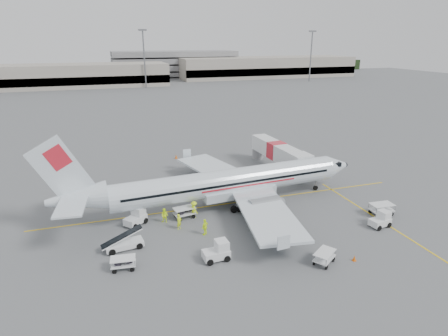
% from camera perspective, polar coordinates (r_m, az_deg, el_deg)
% --- Properties ---
extents(ground, '(360.00, 360.00, 0.00)m').
position_cam_1_polar(ground, '(44.54, 0.81, -5.42)').
color(ground, '#56595B').
extents(stripe_lead, '(44.00, 0.20, 0.01)m').
position_cam_1_polar(stripe_lead, '(44.54, 0.81, -5.42)').
color(stripe_lead, yellow).
rests_on(stripe_lead, ground).
extents(stripe_cross, '(0.20, 20.00, 0.01)m').
position_cam_1_polar(stripe_cross, '(44.76, 21.69, -6.74)').
color(stripe_cross, yellow).
rests_on(stripe_cross, ground).
extents(terminal_west, '(110.00, 22.00, 9.00)m').
position_cam_1_polar(terminal_west, '(170.99, -27.86, 12.19)').
color(terminal_west, gray).
rests_on(terminal_west, ground).
extents(terminal_east, '(90.00, 26.00, 10.00)m').
position_cam_1_polar(terminal_east, '(201.81, 6.38, 15.05)').
color(terminal_east, gray).
rests_on(terminal_east, ground).
extents(parking_garage, '(62.00, 24.00, 14.00)m').
position_cam_1_polar(parking_garage, '(202.31, -7.60, 15.59)').
color(parking_garage, slate).
rests_on(parking_garage, ground).
extents(treeline, '(300.00, 3.00, 6.00)m').
position_cam_1_polar(treeline, '(214.29, -15.13, 14.22)').
color(treeline, black).
rests_on(treeline, ground).
extents(mast_center, '(3.20, 1.20, 22.00)m').
position_cam_1_polar(mast_center, '(157.57, -12.04, 15.89)').
color(mast_center, slate).
rests_on(mast_center, ground).
extents(mast_east, '(3.20, 1.20, 22.00)m').
position_cam_1_polar(mast_east, '(182.20, 13.09, 16.18)').
color(mast_east, slate).
rests_on(mast_east, ground).
extents(aircraft, '(37.58, 30.40, 9.86)m').
position_cam_1_polar(aircraft, '(42.38, 0.85, 0.44)').
color(aircraft, silver).
rests_on(aircraft, ground).
extents(jet_bridge, '(4.05, 15.82, 4.11)m').
position_cam_1_polar(jet_bridge, '(55.98, 7.96, 1.81)').
color(jet_bridge, silver).
rests_on(jet_bridge, ground).
extents(belt_loader, '(4.75, 2.28, 2.47)m').
position_cam_1_polar(belt_loader, '(36.16, -15.04, -10.08)').
color(belt_loader, silver).
rests_on(belt_loader, ground).
extents(tug_fore, '(2.35, 1.59, 1.67)m').
position_cam_1_polar(tug_fore, '(42.18, 22.70, -7.21)').
color(tug_fore, silver).
rests_on(tug_fore, ground).
extents(tug_mid, '(2.39, 1.45, 1.79)m').
position_cam_1_polar(tug_mid, '(33.52, -1.21, -12.50)').
color(tug_mid, silver).
rests_on(tug_mid, ground).
extents(tug_aft, '(2.63, 2.54, 1.80)m').
position_cam_1_polar(tug_aft, '(40.38, -13.37, -7.26)').
color(tug_aft, silver).
rests_on(tug_aft, ground).
extents(cart_loaded_a, '(2.49, 1.72, 1.20)m').
position_cam_1_polar(cart_loaded_a, '(41.13, -6.04, -6.78)').
color(cart_loaded_a, silver).
rests_on(cart_loaded_a, ground).
extents(cart_loaded_b, '(2.18, 1.44, 1.07)m').
position_cam_1_polar(cart_loaded_b, '(33.61, -15.09, -13.87)').
color(cart_loaded_b, silver).
rests_on(cart_loaded_b, ground).
extents(cart_empty_a, '(2.51, 2.28, 1.13)m').
position_cam_1_polar(cart_empty_a, '(34.36, 15.04, -13.02)').
color(cart_empty_a, silver).
rests_on(cart_empty_a, ground).
extents(cart_empty_b, '(2.56, 1.60, 1.30)m').
position_cam_1_polar(cart_empty_b, '(45.09, 22.86, -5.80)').
color(cart_empty_b, silver).
rests_on(cart_empty_b, ground).
extents(cone_nose, '(0.33, 0.33, 0.55)m').
position_cam_1_polar(cone_nose, '(50.81, 13.78, -2.50)').
color(cone_nose, '#E35C0C').
rests_on(cone_nose, ground).
extents(cone_port, '(0.41, 0.41, 0.67)m').
position_cam_1_polar(cone_port, '(61.55, -7.31, 1.75)').
color(cone_port, '#E35C0C').
rests_on(cone_port, ground).
extents(cone_stbd, '(0.33, 0.33, 0.53)m').
position_cam_1_polar(cone_stbd, '(35.61, 19.24, -12.82)').
color(cone_stbd, '#E35C0C').
rests_on(cone_stbd, ground).
extents(crew_a, '(0.72, 0.69, 1.66)m').
position_cam_1_polar(crew_a, '(38.80, -6.86, -8.10)').
color(crew_a, '#C3E217').
rests_on(crew_a, ground).
extents(crew_b, '(0.98, 0.92, 1.61)m').
position_cam_1_polar(crew_b, '(40.28, -9.02, -7.18)').
color(crew_b, '#C3E217').
rests_on(crew_b, ground).
extents(crew_c, '(1.05, 1.38, 1.89)m').
position_cam_1_polar(crew_c, '(40.98, -4.59, -6.31)').
color(crew_c, '#C3E217').
rests_on(crew_c, ground).
extents(crew_d, '(1.03, 0.95, 1.70)m').
position_cam_1_polar(crew_d, '(37.50, -2.90, -8.95)').
color(crew_d, '#C3E217').
rests_on(crew_d, ground).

